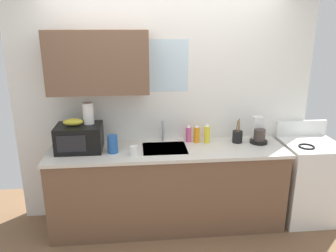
# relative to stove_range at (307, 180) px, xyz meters

# --- Properties ---
(kitchen_wall_assembly) EXTENTS (3.26, 0.42, 2.50)m
(kitchen_wall_assembly) POSITION_rel_stove_range_xyz_m (-1.72, 0.31, 0.90)
(kitchen_wall_assembly) COLOR white
(kitchen_wall_assembly) RESTS_ON ground
(counter_unit) EXTENTS (2.49, 0.63, 0.90)m
(counter_unit) POSITION_rel_stove_range_xyz_m (-1.59, -0.00, 0.00)
(counter_unit) COLOR brown
(counter_unit) RESTS_ON ground
(sink_faucet) EXTENTS (0.03, 0.03, 0.24)m
(sink_faucet) POSITION_rel_stove_range_xyz_m (-1.62, 0.24, 0.56)
(sink_faucet) COLOR #B2B5BA
(sink_faucet) RESTS_ON counter_unit
(stove_range) EXTENTS (0.60, 0.60, 1.08)m
(stove_range) POSITION_rel_stove_range_xyz_m (0.00, 0.00, 0.00)
(stove_range) COLOR white
(stove_range) RESTS_ON ground
(microwave) EXTENTS (0.46, 0.35, 0.27)m
(microwave) POSITION_rel_stove_range_xyz_m (-2.50, 0.04, 0.58)
(microwave) COLOR black
(microwave) RESTS_ON counter_unit
(banana_bunch) EXTENTS (0.20, 0.11, 0.07)m
(banana_bunch) POSITION_rel_stove_range_xyz_m (-2.55, 0.05, 0.75)
(banana_bunch) COLOR gold
(banana_bunch) RESTS_ON microwave
(paper_towel_roll) EXTENTS (0.11, 0.11, 0.22)m
(paper_towel_roll) POSITION_rel_stove_range_xyz_m (-2.40, 0.10, 0.82)
(paper_towel_roll) COLOR white
(paper_towel_roll) RESTS_ON microwave
(coffee_maker) EXTENTS (0.19, 0.21, 0.28)m
(coffee_maker) POSITION_rel_stove_range_xyz_m (-0.58, 0.10, 0.55)
(coffee_maker) COLOR black
(coffee_maker) RESTS_ON counter_unit
(dish_soap_bottle_pink) EXTENTS (0.06, 0.06, 0.20)m
(dish_soap_bottle_pink) POSITION_rel_stove_range_xyz_m (-1.34, 0.19, 0.54)
(dish_soap_bottle_pink) COLOR #E55999
(dish_soap_bottle_pink) RESTS_ON counter_unit
(dish_soap_bottle_orange) EXTENTS (0.07, 0.07, 0.21)m
(dish_soap_bottle_orange) POSITION_rel_stove_range_xyz_m (-1.25, 0.17, 0.54)
(dish_soap_bottle_orange) COLOR orange
(dish_soap_bottle_orange) RESTS_ON counter_unit
(dish_soap_bottle_yellow) EXTENTS (0.06, 0.06, 0.22)m
(dish_soap_bottle_yellow) POSITION_rel_stove_range_xyz_m (-1.14, 0.15, 0.55)
(dish_soap_bottle_yellow) COLOR yellow
(dish_soap_bottle_yellow) RESTS_ON counter_unit
(cereal_canister) EXTENTS (0.10, 0.10, 0.18)m
(cereal_canister) POSITION_rel_stove_range_xyz_m (-2.16, -0.05, 0.53)
(cereal_canister) COLOR #2659A5
(cereal_canister) RESTS_ON counter_unit
(mug_white) EXTENTS (0.08, 0.08, 0.09)m
(mug_white) POSITION_rel_stove_range_xyz_m (-1.94, -0.14, 0.49)
(mug_white) COLOR white
(mug_white) RESTS_ON counter_unit
(utensil_crock) EXTENTS (0.11, 0.11, 0.27)m
(utensil_crock) POSITION_rel_stove_range_xyz_m (-0.81, 0.12, 0.51)
(utensil_crock) COLOR black
(utensil_crock) RESTS_ON counter_unit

